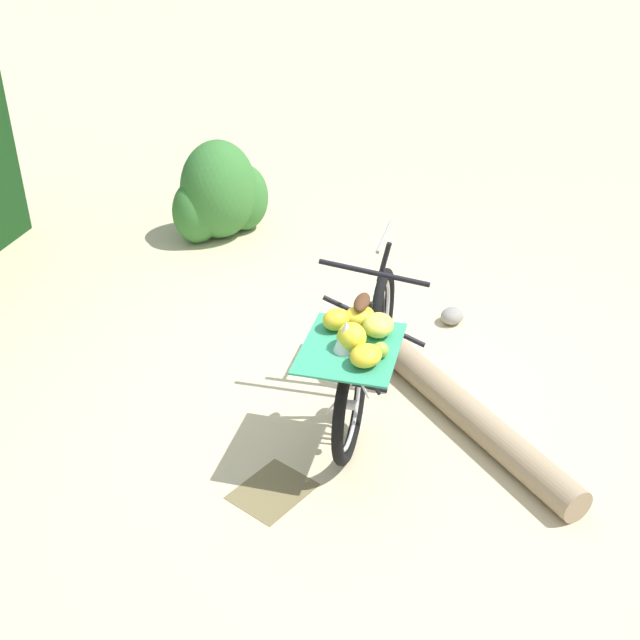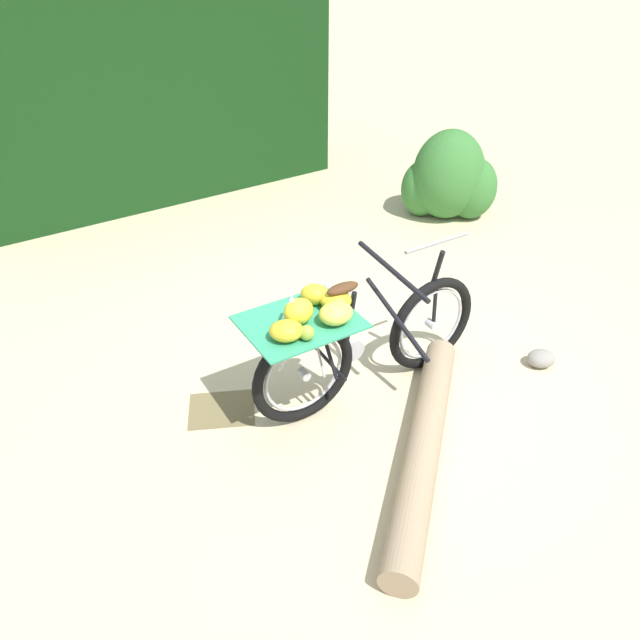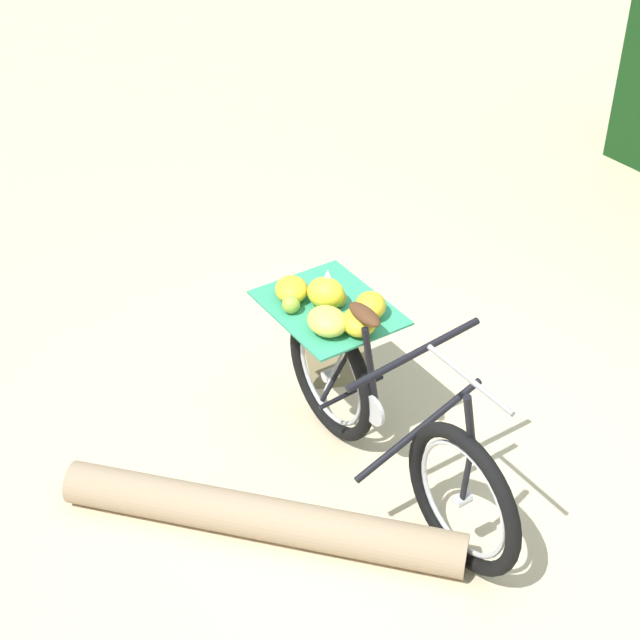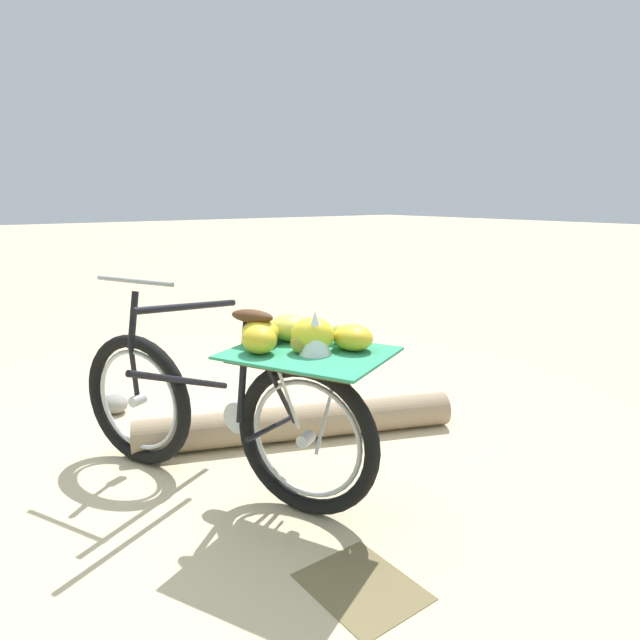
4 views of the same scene
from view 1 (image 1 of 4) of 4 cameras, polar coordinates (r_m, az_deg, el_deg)
The scene contains 6 objects.
ground_plane at distance 5.37m, azimuth 2.43°, elevation -5.05°, with size 60.00×60.00×0.00m, color beige.
bicycle at distance 4.83m, azimuth 3.30°, elevation -2.30°, with size 1.74×1.03×1.03m.
fallen_log at distance 5.05m, azimuth 10.92°, elevation -6.81°, with size 0.21×0.21×1.93m, color #9E8466.
shrub_cluster at distance 7.57m, azimuth -7.38°, elevation 9.16°, with size 1.00×0.69×0.96m.
path_stone at distance 6.18m, azimuth 9.75°, elevation 0.32°, with size 0.20×0.17×0.13m, color gray.
leaf_litter_patch at distance 4.56m, azimuth -3.54°, elevation -12.50°, with size 0.44×0.36×0.01m, color olive.
Camera 1 is at (3.55, 2.59, 3.08)m, focal length 43.28 mm.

